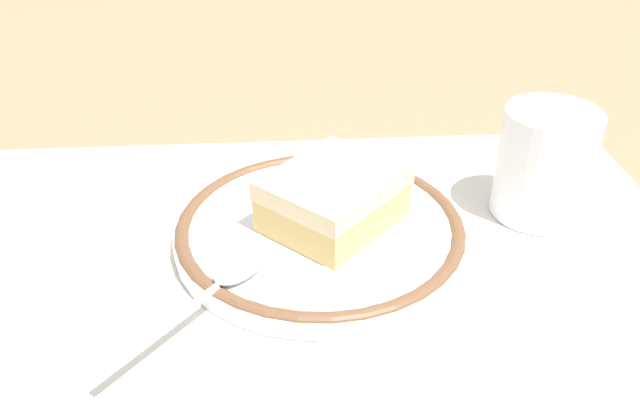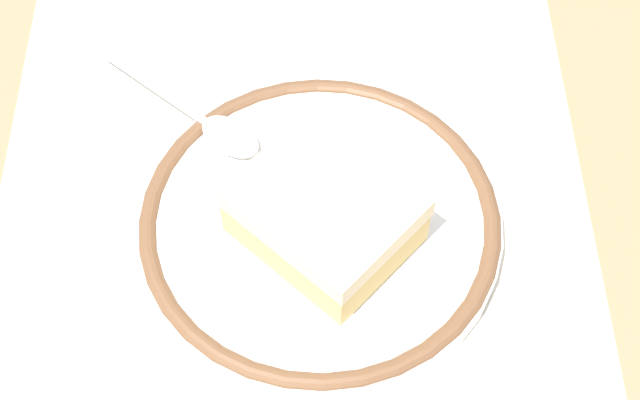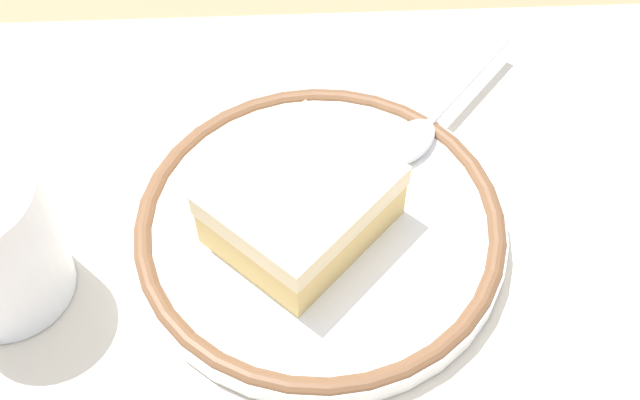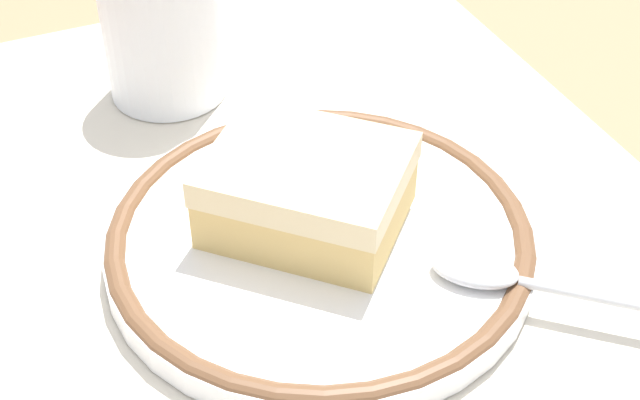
# 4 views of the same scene
# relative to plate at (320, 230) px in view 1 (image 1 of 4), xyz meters

# --- Properties ---
(ground_plane) EXTENTS (2.40, 2.40, 0.00)m
(ground_plane) POSITION_rel_plate_xyz_m (0.01, 0.02, -0.01)
(ground_plane) COLOR #9E7551
(placemat) EXTENTS (0.55, 0.34, 0.00)m
(placemat) POSITION_rel_plate_xyz_m (0.01, 0.02, -0.01)
(placemat) COLOR beige
(placemat) RESTS_ON ground_plane
(plate) EXTENTS (0.20, 0.20, 0.02)m
(plate) POSITION_rel_plate_xyz_m (0.00, 0.00, 0.00)
(plate) COLOR white
(plate) RESTS_ON placemat
(cake_slice) EXTENTS (0.11, 0.11, 0.04)m
(cake_slice) POSITION_rel_plate_xyz_m (-0.01, -0.00, 0.02)
(cake_slice) COLOR #DBB76B
(cake_slice) RESTS_ON plate
(spoon) EXTENTS (0.09, 0.11, 0.01)m
(spoon) POSITION_rel_plate_xyz_m (0.06, 0.06, 0.01)
(spoon) COLOR silver
(spoon) RESTS_ON plate
(cup) EXTENTS (0.07, 0.07, 0.08)m
(cup) POSITION_rel_plate_xyz_m (-0.17, -0.03, 0.03)
(cup) COLOR white
(cup) RESTS_ON placemat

